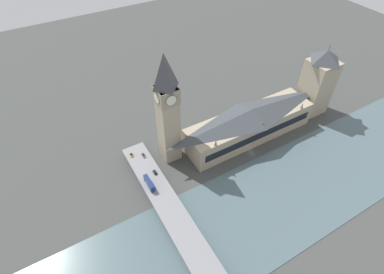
{
  "coord_description": "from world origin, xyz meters",
  "views": [
    {
      "loc": [
        -103.51,
        108.93,
        156.4
      ],
      "look_at": [
        19.76,
        37.6,
        17.21
      ],
      "focal_mm": 28.0,
      "sensor_mm": 36.0,
      "label": 1
    }
  ],
  "objects_px": {
    "victoria_tower": "(318,82)",
    "car_northbound_lead": "(131,155)",
    "parliament_hall": "(250,123)",
    "car_northbound_tail": "(143,155)",
    "double_decker_bus_lead": "(149,183)",
    "car_northbound_mid": "(155,172)",
    "clock_tower": "(167,109)",
    "road_bridge": "(190,243)"
  },
  "relations": [
    {
      "from": "parliament_hall",
      "to": "car_northbound_lead",
      "type": "distance_m",
      "value": 86.73
    },
    {
      "from": "parliament_hall",
      "to": "double_decker_bus_lead",
      "type": "bearing_deg",
      "value": 96.55
    },
    {
      "from": "clock_tower",
      "to": "car_northbound_lead",
      "type": "distance_m",
      "value": 43.87
    },
    {
      "from": "victoria_tower",
      "to": "double_decker_bus_lead",
      "type": "height_order",
      "value": "victoria_tower"
    },
    {
      "from": "victoria_tower",
      "to": "parliament_hall",
      "type": "bearing_deg",
      "value": 90.05
    },
    {
      "from": "parliament_hall",
      "to": "victoria_tower",
      "type": "bearing_deg",
      "value": -89.95
    },
    {
      "from": "road_bridge",
      "to": "car_northbound_mid",
      "type": "relative_size",
      "value": 40.97
    },
    {
      "from": "parliament_hall",
      "to": "car_northbound_tail",
      "type": "xyz_separation_m",
      "value": [
        15.0,
        77.45,
        -5.76
      ]
    },
    {
      "from": "clock_tower",
      "to": "victoria_tower",
      "type": "relative_size",
      "value": 1.38
    },
    {
      "from": "road_bridge",
      "to": "double_decker_bus_lead",
      "type": "xyz_separation_m",
      "value": [
        44.16,
        3.56,
        3.75
      ]
    },
    {
      "from": "parliament_hall",
      "to": "road_bridge",
      "type": "relative_size",
      "value": 0.61
    },
    {
      "from": "parliament_hall",
      "to": "car_northbound_tail",
      "type": "distance_m",
      "value": 79.1
    },
    {
      "from": "road_bridge",
      "to": "car_northbound_mid",
      "type": "xyz_separation_m",
      "value": [
        51.45,
        -3.55,
        1.78
      ]
    },
    {
      "from": "road_bridge",
      "to": "clock_tower",
      "type": "bearing_deg",
      "value": -18.31
    },
    {
      "from": "victoria_tower",
      "to": "clock_tower",
      "type": "bearing_deg",
      "value": 84.78
    },
    {
      "from": "parliament_hall",
      "to": "double_decker_bus_lead",
      "type": "xyz_separation_m",
      "value": [
        -9.66,
        84.07,
        -3.81
      ]
    },
    {
      "from": "road_bridge",
      "to": "car_northbound_mid",
      "type": "distance_m",
      "value": 51.6
    },
    {
      "from": "double_decker_bus_lead",
      "to": "car_northbound_lead",
      "type": "xyz_separation_m",
      "value": [
        29.08,
        0.26,
        -1.96
      ]
    },
    {
      "from": "clock_tower",
      "to": "double_decker_bus_lead",
      "type": "bearing_deg",
      "value": 129.74
    },
    {
      "from": "clock_tower",
      "to": "car_northbound_lead",
      "type": "bearing_deg",
      "value": 71.99
    },
    {
      "from": "clock_tower",
      "to": "double_decker_bus_lead",
      "type": "xyz_separation_m",
      "value": [
        -20.85,
        25.07,
        -32.89
      ]
    },
    {
      "from": "double_decker_bus_lead",
      "to": "car_northbound_lead",
      "type": "relative_size",
      "value": 2.96
    },
    {
      "from": "parliament_hall",
      "to": "victoria_tower",
      "type": "height_order",
      "value": "victoria_tower"
    },
    {
      "from": "double_decker_bus_lead",
      "to": "car_northbound_tail",
      "type": "xyz_separation_m",
      "value": [
        24.66,
        -6.63,
        -1.95
      ]
    },
    {
      "from": "parliament_hall",
      "to": "car_northbound_mid",
      "type": "height_order",
      "value": "parliament_hall"
    },
    {
      "from": "clock_tower",
      "to": "car_northbound_tail",
      "type": "xyz_separation_m",
      "value": [
        3.81,
        18.45,
        -34.84
      ]
    },
    {
      "from": "car_northbound_mid",
      "to": "clock_tower",
      "type": "bearing_deg",
      "value": -52.96
    },
    {
      "from": "car_northbound_lead",
      "to": "clock_tower",
      "type": "bearing_deg",
      "value": -108.01
    },
    {
      "from": "double_decker_bus_lead",
      "to": "car_northbound_mid",
      "type": "height_order",
      "value": "double_decker_bus_lead"
    },
    {
      "from": "victoria_tower",
      "to": "car_northbound_mid",
      "type": "distance_m",
      "value": 141.22
    },
    {
      "from": "victoria_tower",
      "to": "car_northbound_tail",
      "type": "relative_size",
      "value": 12.99
    },
    {
      "from": "car_northbound_lead",
      "to": "car_northbound_mid",
      "type": "height_order",
      "value": "car_northbound_mid"
    },
    {
      "from": "car_northbound_tail",
      "to": "car_northbound_lead",
      "type": "bearing_deg",
      "value": 57.29
    },
    {
      "from": "victoria_tower",
      "to": "car_northbound_lead",
      "type": "xyz_separation_m",
      "value": [
        19.37,
        147.17,
        -19.75
      ]
    },
    {
      "from": "double_decker_bus_lead",
      "to": "parliament_hall",
      "type": "bearing_deg",
      "value": -83.45
    },
    {
      "from": "parliament_hall",
      "to": "car_northbound_lead",
      "type": "xyz_separation_m",
      "value": [
        19.42,
        84.33,
        -5.77
      ]
    },
    {
      "from": "road_bridge",
      "to": "parliament_hall",
      "type": "bearing_deg",
      "value": -56.24
    },
    {
      "from": "double_decker_bus_lead",
      "to": "car_northbound_mid",
      "type": "distance_m",
      "value": 10.37
    },
    {
      "from": "parliament_hall",
      "to": "car_northbound_tail",
      "type": "height_order",
      "value": "parliament_hall"
    },
    {
      "from": "car_northbound_lead",
      "to": "car_northbound_mid",
      "type": "bearing_deg",
      "value": -161.33
    },
    {
      "from": "double_decker_bus_lead",
      "to": "clock_tower",
      "type": "bearing_deg",
      "value": -50.26
    },
    {
      "from": "double_decker_bus_lead",
      "to": "car_northbound_tail",
      "type": "height_order",
      "value": "double_decker_bus_lead"
    }
  ]
}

